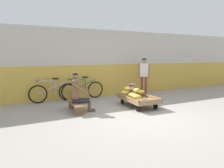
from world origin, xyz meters
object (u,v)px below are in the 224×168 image
(plastic_crate, at_px, (132,96))
(bicycle_near_left, at_px, (53,92))
(shopping_bag, at_px, (144,98))
(low_bench, at_px, (76,105))
(banana_cart, at_px, (138,99))
(customer_adult, at_px, (144,73))
(weighing_scale, at_px, (132,88))
(bicycle_far_left, at_px, (83,90))
(vendor_seated, at_px, (79,92))

(plastic_crate, distance_m, bicycle_near_left, 2.85)
(shopping_bag, bearing_deg, plastic_crate, 112.20)
(low_bench, bearing_deg, banana_cart, -9.51)
(bicycle_near_left, bearing_deg, customer_adult, -9.21)
(banana_cart, distance_m, bicycle_near_left, 3.00)
(low_bench, bearing_deg, weighing_scale, 15.87)
(shopping_bag, bearing_deg, bicycle_near_left, 154.08)
(bicycle_near_left, bearing_deg, banana_cart, -39.51)
(shopping_bag, bearing_deg, customer_adult, 55.60)
(plastic_crate, relative_size, customer_adult, 0.24)
(banana_cart, relative_size, bicycle_far_left, 0.89)
(customer_adult, bearing_deg, banana_cart, -130.97)
(weighing_scale, xyz_separation_m, bicycle_far_left, (-1.60, 0.91, -0.10))
(vendor_seated, height_order, plastic_crate, vendor_seated)
(banana_cart, distance_m, plastic_crate, 1.07)
(low_bench, distance_m, vendor_seated, 0.38)
(vendor_seated, height_order, bicycle_far_left, vendor_seated)
(low_bench, xyz_separation_m, weighing_scale, (2.35, 0.67, 0.25))
(bicycle_far_left, bearing_deg, banana_cart, -57.54)
(banana_cart, distance_m, vendor_seated, 1.94)
(bicycle_near_left, distance_m, shopping_bag, 3.24)
(bicycle_far_left, bearing_deg, bicycle_near_left, -179.99)
(plastic_crate, distance_m, bicycle_far_left, 1.85)
(plastic_crate, bearing_deg, banana_cart, -110.98)
(plastic_crate, height_order, weighing_scale, weighing_scale)
(banana_cart, relative_size, weighing_scale, 4.92)
(plastic_crate, bearing_deg, bicycle_near_left, 161.37)
(banana_cart, relative_size, vendor_seated, 1.30)
(plastic_crate, relative_size, bicycle_far_left, 0.22)
(banana_cart, relative_size, bicycle_near_left, 0.89)
(customer_adult, relative_size, shopping_bag, 6.38)
(weighing_scale, relative_size, customer_adult, 0.20)
(banana_cart, bearing_deg, weighing_scale, 69.00)
(banana_cart, bearing_deg, low_bench, 170.49)
(vendor_seated, height_order, customer_adult, customer_adult)
(bicycle_far_left, distance_m, shopping_bag, 2.30)
(bicycle_far_left, bearing_deg, customer_adult, -13.35)
(bicycle_far_left, xyz_separation_m, customer_adult, (2.38, -0.56, 0.60))
(low_bench, relative_size, bicycle_near_left, 0.67)
(banana_cart, xyz_separation_m, bicycle_near_left, (-2.31, 1.91, 0.11))
(customer_adult, height_order, shopping_bag, customer_adult)
(weighing_scale, xyz_separation_m, customer_adult, (0.78, 0.35, 0.50))
(low_bench, height_order, plastic_crate, plastic_crate)
(vendor_seated, bearing_deg, plastic_crate, 17.11)
(banana_cart, distance_m, weighing_scale, 1.09)
(bicycle_far_left, xyz_separation_m, shopping_bag, (1.80, -1.41, -0.23))
(bicycle_near_left, height_order, bicycle_far_left, same)
(banana_cart, bearing_deg, bicycle_far_left, 122.46)
(banana_cart, height_order, plastic_crate, banana_cart)
(customer_adult, bearing_deg, shopping_bag, -124.40)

